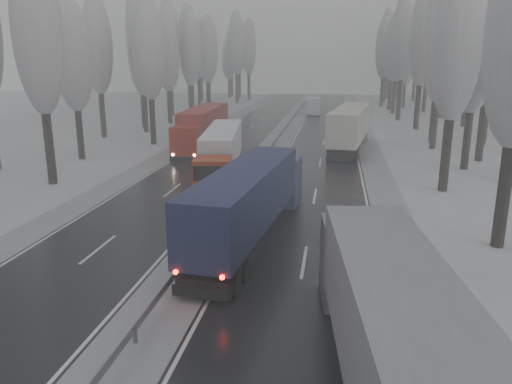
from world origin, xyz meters
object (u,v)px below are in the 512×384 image
(truck_grey_tarp, at_px, (396,336))
(truck_cream_box, at_px, (351,125))
(truck_blue_box, at_px, (252,197))
(box_truck_distant, at_px, (314,106))
(truck_red_white, at_px, (221,151))
(truck_red_red, at_px, (203,126))

(truck_grey_tarp, xyz_separation_m, truck_cream_box, (-0.03, 41.65, 0.16))
(truck_grey_tarp, distance_m, truck_cream_box, 41.65)
(truck_grey_tarp, xyz_separation_m, truck_blue_box, (-5.92, 13.03, -0.10))
(truck_grey_tarp, height_order, box_truck_distant, truck_grey_tarp)
(truck_blue_box, distance_m, truck_red_white, 14.32)
(truck_grey_tarp, distance_m, truck_blue_box, 14.31)
(truck_cream_box, distance_m, truck_red_red, 15.77)
(truck_cream_box, relative_size, box_truck_distant, 2.30)
(truck_red_white, distance_m, truck_red_red, 14.08)
(truck_blue_box, bearing_deg, truck_grey_tarp, -59.46)
(truck_cream_box, height_order, truck_red_white, truck_cream_box)
(box_truck_distant, relative_size, truck_red_white, 0.50)
(truck_blue_box, relative_size, box_truck_distant, 2.08)
(truck_grey_tarp, relative_size, truck_red_white, 1.09)
(truck_blue_box, xyz_separation_m, truck_red_red, (-9.76, 26.67, 0.12))
(truck_grey_tarp, relative_size, truck_cream_box, 0.94)
(truck_grey_tarp, bearing_deg, truck_red_white, 105.62)
(truck_blue_box, height_order, truck_red_red, truck_red_red)
(box_truck_distant, distance_m, truck_red_red, 38.70)
(truck_cream_box, distance_m, truck_red_white, 18.46)
(truck_grey_tarp, bearing_deg, truck_cream_box, 83.83)
(truck_grey_tarp, height_order, truck_cream_box, truck_cream_box)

